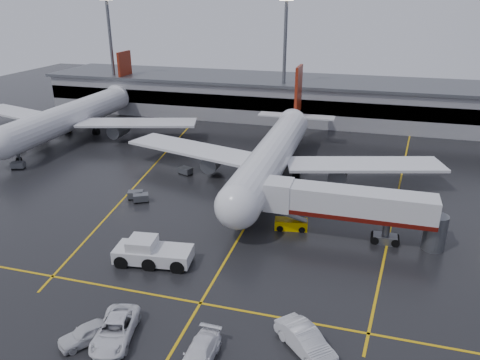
# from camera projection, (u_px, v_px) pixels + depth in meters

# --- Properties ---
(ground) EXTENTS (220.00, 220.00, 0.00)m
(ground) POSITION_uv_depth(u_px,v_px,m) (259.00, 204.00, 60.96)
(ground) COLOR black
(ground) RESTS_ON ground
(apron_line_centre) EXTENTS (0.25, 90.00, 0.02)m
(apron_line_centre) POSITION_uv_depth(u_px,v_px,m) (259.00, 204.00, 60.96)
(apron_line_centre) COLOR gold
(apron_line_centre) RESTS_ON ground
(apron_line_stop) EXTENTS (60.00, 0.25, 0.02)m
(apron_line_stop) POSITION_uv_depth(u_px,v_px,m) (200.00, 303.00, 41.33)
(apron_line_stop) COLOR gold
(apron_line_stop) RESTS_ON ground
(apron_line_left) EXTENTS (9.99, 69.35, 0.02)m
(apron_line_left) POSITION_uv_depth(u_px,v_px,m) (154.00, 165.00, 74.97)
(apron_line_left) COLOR gold
(apron_line_left) RESTS_ON ground
(apron_line_right) EXTENTS (7.57, 69.64, 0.02)m
(apron_line_right) POSITION_uv_depth(u_px,v_px,m) (398.00, 190.00, 65.30)
(apron_line_right) COLOR gold
(apron_line_right) RESTS_ON ground
(terminal) EXTENTS (122.00, 19.00, 8.60)m
(terminal) POSITION_uv_depth(u_px,v_px,m) (310.00, 99.00, 102.12)
(terminal) COLOR gray
(terminal) RESTS_ON ground
(light_mast_left) EXTENTS (3.00, 1.20, 25.45)m
(light_mast_left) POSITION_uv_depth(u_px,v_px,m) (111.00, 49.00, 104.49)
(light_mast_left) COLOR #595B60
(light_mast_left) RESTS_ON ground
(light_mast_mid) EXTENTS (3.00, 1.20, 25.45)m
(light_mast_mid) POSITION_uv_depth(u_px,v_px,m) (285.00, 54.00, 94.31)
(light_mast_mid) COLOR #595B60
(light_mast_mid) RESTS_ON ground
(main_airliner) EXTENTS (48.80, 45.60, 14.10)m
(main_airliner) POSITION_uv_depth(u_px,v_px,m) (275.00, 152.00, 68.05)
(main_airliner) COLOR silver
(main_airliner) RESTS_ON ground
(second_airliner) EXTENTS (48.80, 45.60, 14.10)m
(second_airliner) POSITION_uv_depth(u_px,v_px,m) (76.00, 114.00, 89.44)
(second_airliner) COLOR silver
(second_airliner) RESTS_ON ground
(jet_bridge) EXTENTS (19.90, 3.40, 6.05)m
(jet_bridge) POSITION_uv_depth(u_px,v_px,m) (350.00, 206.00, 51.12)
(jet_bridge) COLOR silver
(jet_bridge) RESTS_ON ground
(pushback_tractor) EXTENTS (8.22, 4.26, 2.82)m
(pushback_tractor) POSITION_uv_depth(u_px,v_px,m) (151.00, 253.00, 47.26)
(pushback_tractor) COLOR silver
(pushback_tractor) RESTS_ON ground
(belt_loader) EXTENTS (4.03, 2.30, 2.42)m
(belt_loader) POSITION_uv_depth(u_px,v_px,m) (291.00, 224.00, 54.33)
(belt_loader) COLOR #D4A800
(belt_loader) RESTS_ON ground
(service_van_a) EXTENTS (4.11, 6.58, 1.70)m
(service_van_a) POSITION_uv_depth(u_px,v_px,m) (115.00, 330.00, 36.77)
(service_van_a) COLOR white
(service_van_a) RESTS_ON ground
(service_van_b) EXTENTS (2.25, 5.33, 1.54)m
(service_van_b) POSITION_uv_depth(u_px,v_px,m) (199.00, 354.00, 34.39)
(service_van_b) COLOR white
(service_van_b) RESTS_ON ground
(service_van_c) EXTENTS (5.58, 5.48, 1.91)m
(service_van_c) POSITION_uv_depth(u_px,v_px,m) (305.00, 341.00, 35.50)
(service_van_c) COLOR silver
(service_van_c) RESTS_ON ground
(service_van_d) EXTENTS (4.21, 4.69, 1.54)m
(service_van_d) POSITION_uv_depth(u_px,v_px,m) (87.00, 333.00, 36.55)
(service_van_d) COLOR silver
(service_van_d) RESTS_ON ground
(baggage_cart_a) EXTENTS (2.38, 2.12, 1.12)m
(baggage_cart_a) POSITION_uv_depth(u_px,v_px,m) (141.00, 198.00, 61.41)
(baggage_cart_a) COLOR #595B60
(baggage_cart_a) RESTS_ON ground
(baggage_cart_b) EXTENTS (2.32, 1.89, 1.12)m
(baggage_cart_b) POSITION_uv_depth(u_px,v_px,m) (136.00, 194.00, 62.35)
(baggage_cart_b) COLOR #595B60
(baggage_cart_b) RESTS_ON ground
(baggage_cart_c) EXTENTS (2.34, 1.96, 1.12)m
(baggage_cart_c) POSITION_uv_depth(u_px,v_px,m) (186.00, 171.00, 70.89)
(baggage_cart_c) COLOR #595B60
(baggage_cart_c) RESTS_ON ground
(baggage_cart_d) EXTENTS (2.03, 1.34, 1.12)m
(baggage_cart_d) POSITION_uv_depth(u_px,v_px,m) (18.00, 146.00, 82.31)
(baggage_cart_d) COLOR #595B60
(baggage_cart_d) RESTS_ON ground
(baggage_cart_e) EXTENTS (2.31, 1.87, 1.12)m
(baggage_cart_e) POSITION_uv_depth(u_px,v_px,m) (18.00, 165.00, 73.23)
(baggage_cart_e) COLOR #595B60
(baggage_cart_e) RESTS_ON ground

